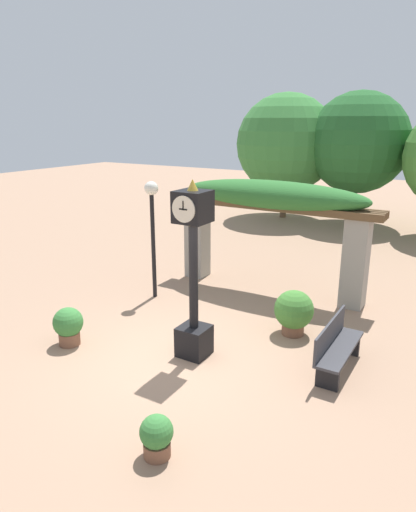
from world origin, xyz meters
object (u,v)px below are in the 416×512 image
(potted_plant_near_right, at_px, (294,311))
(lamp_post, at_px, (152,214))
(potted_plant_near_left, at_px, (68,325))
(pedestal_clock, at_px, (193,274))
(potted_plant_far_left, at_px, (157,436))
(park_bench, at_px, (336,346))

(potted_plant_near_right, distance_m, lamp_post, 4.02)
(potted_plant_near_left, bearing_deg, pedestal_clock, 21.66)
(pedestal_clock, relative_size, potted_plant_near_left, 4.29)
(lamp_post, bearing_deg, potted_plant_near_left, -87.55)
(potted_plant_near_left, bearing_deg, potted_plant_far_left, -25.56)
(pedestal_clock, xyz_separation_m, park_bench, (2.40, 0.84, -1.16))
(potted_plant_near_left, distance_m, potted_plant_far_left, 3.71)
(potted_plant_near_right, bearing_deg, potted_plant_far_left, -93.01)
(potted_plant_far_left, height_order, park_bench, park_bench)
(pedestal_clock, xyz_separation_m, potted_plant_far_left, (1.04, -2.51, -1.29))
(potted_plant_near_left, xyz_separation_m, potted_plant_far_left, (3.34, -1.60, -0.10))
(potted_plant_near_right, xyz_separation_m, lamp_post, (-3.69, 0.21, 1.58))
(potted_plant_near_left, distance_m, park_bench, 5.02)
(potted_plant_near_left, relative_size, park_bench, 0.45)
(pedestal_clock, height_order, potted_plant_near_right, pedestal_clock)
(pedestal_clock, relative_size, potted_plant_near_right, 3.49)
(park_bench, xyz_separation_m, lamp_post, (-4.83, 1.13, 1.64))
(potted_plant_near_right, height_order, lamp_post, lamp_post)
(potted_plant_far_left, height_order, lamp_post, lamp_post)
(pedestal_clock, xyz_separation_m, potted_plant_near_left, (-2.30, -0.92, -1.19))
(park_bench, distance_m, lamp_post, 5.22)
(pedestal_clock, bearing_deg, potted_plant_far_left, -67.52)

